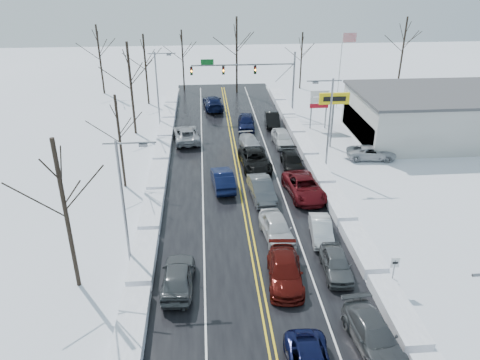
{
  "coord_description": "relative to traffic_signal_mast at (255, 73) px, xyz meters",
  "views": [
    {
      "loc": [
        -3.2,
        -30.68,
        19.07
      ],
      "look_at": [
        -0.43,
        3.3,
        2.5
      ],
      "focal_mm": 35.0,
      "sensor_mm": 36.0,
      "label": 1
    }
  ],
  "objects": [
    {
      "name": "ground",
      "position": [
        -3.45,
        -27.99,
        -5.48
      ],
      "size": [
        160.0,
        160.0,
        0.0
      ],
      "primitive_type": "plane",
      "color": "silver",
      "rests_on": "ground"
    },
    {
      "name": "road_surface",
      "position": [
        -3.45,
        -25.99,
        -5.47
      ],
      "size": [
        14.0,
        84.0,
        0.01
      ],
      "primitive_type": "cube",
      "color": "black",
      "rests_on": "ground"
    },
    {
      "name": "snow_bank_left",
      "position": [
        -11.05,
        -25.99,
        -5.48
      ],
      "size": [
        1.62,
        72.0,
        0.81
      ],
      "primitive_type": "cube",
      "color": "white",
      "rests_on": "ground"
    },
    {
      "name": "snow_bank_right",
      "position": [
        4.15,
        -25.99,
        -5.48
      ],
      "size": [
        1.62,
        72.0,
        0.81
      ],
      "primitive_type": "cube",
      "color": "white",
      "rests_on": "ground"
    },
    {
      "name": "traffic_signal_mast",
      "position": [
        0.0,
        0.0,
        0.0
      ],
      "size": [
        13.28,
        0.39,
        8.0
      ],
      "color": "slate",
      "rests_on": "ground"
    },
    {
      "name": "tires_plus_sign",
      "position": [
        7.05,
        -12.0,
        -0.49
      ],
      "size": [
        3.2,
        0.34,
        6.0
      ],
      "color": "slate",
      "rests_on": "ground"
    },
    {
      "name": "used_vehicles_sign",
      "position": [
        7.05,
        -5.99,
        -2.16
      ],
      "size": [
        2.2,
        0.22,
        4.65
      ],
      "color": "slate",
      "rests_on": "ground"
    },
    {
      "name": "speed_limit_sign",
      "position": [
        4.75,
        -35.99,
        -3.84
      ],
      "size": [
        0.55,
        0.09,
        2.35
      ],
      "color": "slate",
      "rests_on": "ground"
    },
    {
      "name": "flagpole",
      "position": [
        11.72,
        2.01,
        0.45
      ],
      "size": [
        1.87,
        1.2,
        10.0
      ],
      "color": "silver",
      "rests_on": "ground"
    },
    {
      "name": "dealership_building",
      "position": [
        20.53,
        -9.99,
        -2.82
      ],
      "size": [
        20.4,
        12.4,
        5.3
      ],
      "color": "#BABAB5",
      "rests_on": "ground"
    },
    {
      "name": "streetlight_ne",
      "position": [
        4.85,
        -17.99,
        -0.17
      ],
      "size": [
        3.2,
        0.25,
        9.0
      ],
      "color": "slate",
      "rests_on": "ground"
    },
    {
      "name": "streetlight_sw",
      "position": [
        -11.74,
        -31.99,
        -0.17
      ],
      "size": [
        3.2,
        0.25,
        9.0
      ],
      "color": "slate",
      "rests_on": "ground"
    },
    {
      "name": "streetlight_nw",
      "position": [
        -11.74,
        -3.99,
        -0.17
      ],
      "size": [
        3.2,
        0.25,
        9.0
      ],
      "color": "slate",
      "rests_on": "ground"
    },
    {
      "name": "tree_left_b",
      "position": [
        -14.95,
        -33.99,
        1.51
      ],
      "size": [
        4.0,
        4.0,
        10.0
      ],
      "color": "#2D231C",
      "rests_on": "ground"
    },
    {
      "name": "tree_left_c",
      "position": [
        -13.95,
        -19.99,
        0.46
      ],
      "size": [
        3.4,
        3.4,
        8.5
      ],
      "color": "#2D231C",
      "rests_on": "ground"
    },
    {
      "name": "tree_left_d",
      "position": [
        -14.65,
        -5.99,
        1.86
      ],
      "size": [
        4.2,
        4.2,
        10.5
      ],
      "color": "#2D231C",
      "rests_on": "ground"
    },
    {
      "name": "tree_left_e",
      "position": [
        -14.25,
        6.01,
        1.16
      ],
      "size": [
        3.8,
        3.8,
        9.5
      ],
      "color": "#2D231C",
      "rests_on": "ground"
    },
    {
      "name": "tree_far_a",
      "position": [
        -21.45,
        12.01,
        1.51
      ],
      "size": [
        4.0,
        4.0,
        10.0
      ],
      "color": "#2D231C",
      "rests_on": "ground"
    },
    {
      "name": "tree_far_b",
      "position": [
        -9.45,
        13.01,
        0.81
      ],
      "size": [
        3.6,
        3.6,
        9.0
      ],
      "color": "#2D231C",
      "rests_on": "ground"
    },
    {
      "name": "tree_far_c",
      "position": [
        -1.45,
        11.01,
        2.21
      ],
      "size": [
        4.4,
        4.4,
        11.0
      ],
      "color": "#2D231C",
      "rests_on": "ground"
    },
    {
      "name": "tree_far_d",
      "position": [
        8.55,
        12.51,
        0.46
      ],
      "size": [
        3.4,
        3.4,
        8.5
      ],
      "color": "#2D231C",
      "rests_on": "ground"
    },
    {
      "name": "tree_far_e",
      "position": [
        24.55,
        13.01,
        1.86
      ],
      "size": [
        4.2,
        4.2,
        10.5
      ],
      "color": "#2D231C",
      "rests_on": "ground"
    },
    {
      "name": "queued_car_3",
      "position": [
        -1.8,
        -34.69,
        -5.48
      ],
      "size": [
        2.62,
        5.51,
        1.55
      ],
      "primitive_type": "imported",
      "rotation": [
        0.0,
        0.0,
        -0.09
      ],
      "color": "#460C09",
      "rests_on": "ground"
    },
    {
      "name": "queued_car_4",
      "position": [
        -1.55,
        -29.58,
        -5.48
      ],
      "size": [
        2.46,
        5.07,
        1.67
      ],
      "primitive_type": "imported",
      "rotation": [
        0.0,
        0.0,
        0.1
      ],
      "color": "silver",
      "rests_on": "ground"
    },
    {
      "name": "queued_car_5",
      "position": [
        -1.89,
        -23.19,
        -5.48
      ],
      "size": [
        2.19,
        5.17,
        1.66
      ],
      "primitive_type": "imported",
      "rotation": [
        0.0,
        0.0,
        0.09
      ],
      "color": "#44464A",
      "rests_on": "ground"
    },
    {
      "name": "queued_car_6",
      "position": [
        -1.74,
        -16.76,
        -5.48
      ],
      "size": [
        3.1,
        6.04,
        1.63
      ],
      "primitive_type": "imported",
      "rotation": [
        0.0,
        0.0,
        0.07
      ],
      "color": "black",
      "rests_on": "ground"
    },
    {
      "name": "queued_car_7",
      "position": [
        -1.73,
        -11.97,
        -5.48
      ],
      "size": [
        2.5,
        4.85,
        1.34
      ],
      "primitive_type": "imported",
      "rotation": [
        0.0,
        0.0,
        0.14
      ],
      "color": "#AAADB2",
      "rests_on": "ground"
    },
    {
      "name": "queued_car_8",
      "position": [
        -1.56,
        -5.47,
        -5.48
      ],
      "size": [
        2.34,
        5.03,
        1.67
      ],
      "primitive_type": "imported",
      "rotation": [
        0.0,
        0.0,
        -0.08
      ],
      "color": "black",
      "rests_on": "ground"
    },
    {
      "name": "queued_car_11",
      "position": [
        1.99,
        -40.56,
        -5.48
      ],
      "size": [
        2.66,
        5.43,
        1.52
      ],
      "primitive_type": "imported",
      "rotation": [
        0.0,
        0.0,
        0.1
      ],
      "color": "#3F4144",
      "rests_on": "ground"
    },
    {
      "name": "queued_car_12",
      "position": [
        1.71,
        -34.08,
        -5.48
      ],
      "size": [
        1.98,
        4.41,
        1.47
      ],
      "primitive_type": "imported",
      "rotation": [
        0.0,
        0.0,
        -0.06
      ],
      "color": "#46494C",
      "rests_on": "ground"
    },
    {
      "name": "queued_car_13",
      "position": [
        1.72,
        -29.85,
        -5.48
      ],
      "size": [
        1.9,
        4.33,
        1.38
      ],
      "primitive_type": "imported",
      "rotation": [
        0.0,
        0.0,
        -0.1
      ],
      "color": "silver",
      "rests_on": "ground"
    },
    {
      "name": "queued_car_14",
      "position": [
        1.83,
        -23.08,
        -5.48
      ],
      "size": [
        3.33,
        6.19,
        1.65
      ],
      "primitive_type": "imported",
      "rotation": [
        0.0,
        0.0,
        0.1
      ],
      "color": "#48090E",
      "rests_on": "ground"
    },
    {
      "name": "queued_car_15",
      "position": [
        1.88,
        -17.17,
        -5.48
      ],
      "size": [
        2.03,
        4.8,
        1.38
      ],
      "primitive_type": "imported",
      "rotation": [
        0.0,
        0.0,
        -0.02
      ],
      "color": "black",
      "rests_on": "ground"
    },
    {
      "name": "queued_car_16",
      "position": [
        1.92,
        -11.05,
        -5.48
      ],
      "size": [
        2.16,
        4.86,
        1.62
      ],
      "primitive_type": "imported",
      "rotation": [
        0.0,
        0.0,
        0.05
      ],
      "color": "silver",
      "rests_on": "ground"
    },
    {
      "name": "queued_car_17",
      "position": [
        1.73,
        -4.47,
        -5.48
      ],
      "size": [
        1.93,
        4.8,
        1.55
      ],
      "primitive_type": "imported",
      "rotation": [
        0.0,
        0.0,
        -0.06
      ],
      "color": "black",
      "rests_on": "ground"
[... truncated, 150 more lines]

